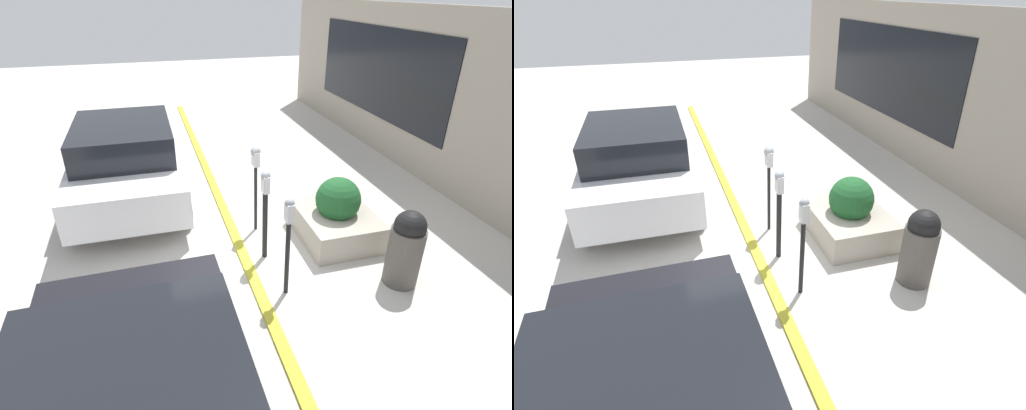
% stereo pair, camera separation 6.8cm
% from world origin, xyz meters
% --- Properties ---
extents(ground_plane, '(40.00, 40.00, 0.00)m').
position_xyz_m(ground_plane, '(0.00, 0.00, 0.00)').
color(ground_plane, beige).
extents(curb_strip, '(19.00, 0.16, 0.04)m').
position_xyz_m(curb_strip, '(0.00, 0.08, 0.02)').
color(curb_strip, gold).
rests_on(curb_strip, ground_plane).
extents(parking_meter_nearest, '(0.15, 0.13, 1.47)m').
position_xyz_m(parking_meter_nearest, '(-0.84, -0.28, 0.99)').
color(parking_meter_nearest, black).
rests_on(parking_meter_nearest, ground_plane).
extents(parking_meter_second, '(0.17, 0.14, 1.47)m').
position_xyz_m(parking_meter_second, '(0.05, -0.24, 0.94)').
color(parking_meter_second, black).
rests_on(parking_meter_second, ground_plane).
extents(parking_meter_middle, '(0.19, 0.16, 1.53)m').
position_xyz_m(parking_meter_middle, '(0.88, -0.33, 1.16)').
color(parking_meter_middle, black).
rests_on(parking_meter_middle, ground_plane).
extents(planter_box, '(1.44, 1.19, 1.08)m').
position_xyz_m(planter_box, '(0.27, -1.55, 0.40)').
color(planter_box, '#B2A899').
rests_on(planter_box, ground_plane).
extents(parked_car_middle, '(4.35, 2.05, 1.56)m').
position_xyz_m(parked_car_middle, '(2.77, 1.75, 0.81)').
color(parked_car_middle, silver).
rests_on(parked_car_middle, ground_plane).
extents(trash_bin, '(0.48, 0.48, 1.15)m').
position_xyz_m(trash_bin, '(-1.06, -1.94, 0.58)').
color(trash_bin, '#514C47').
rests_on(trash_bin, ground_plane).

